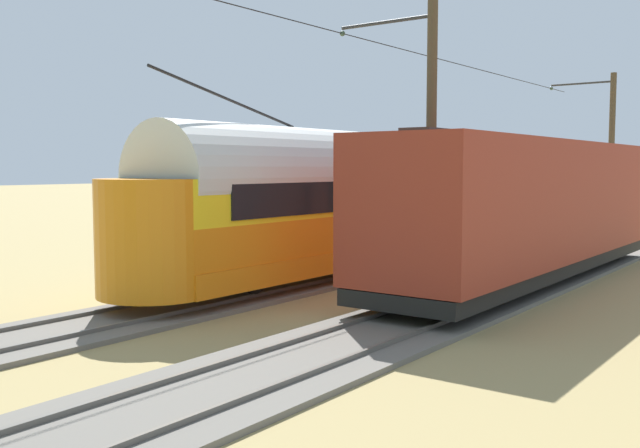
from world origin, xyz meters
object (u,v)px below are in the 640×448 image
at_px(boxcar_adjacent, 530,205).
at_px(catenary_pole_mid_near, 428,138).
at_px(vintage_streetcar, 337,200).
at_px(spare_tie_stack, 301,254).
at_px(catenary_pole_foreground, 609,151).

xyz_separation_m(boxcar_adjacent, catenary_pole_mid_near, (2.13, 2.03, 1.85)).
relative_size(vintage_streetcar, spare_tie_stack, 6.81).
height_order(vintage_streetcar, catenary_pole_mid_near, catenary_pole_mid_near).
xyz_separation_m(vintage_streetcar, catenary_pole_foreground, (-2.85, -18.42, 1.76)).
bearing_deg(catenary_pole_foreground, catenary_pole_mid_near, 90.00).
height_order(boxcar_adjacent, catenary_pole_foreground, catenary_pole_foreground).
xyz_separation_m(boxcar_adjacent, spare_tie_stack, (7.75, 0.49, -1.90)).
height_order(catenary_pole_mid_near, spare_tie_stack, catenary_pole_mid_near).
bearing_deg(vintage_streetcar, catenary_pole_mid_near, -175.15).
distance_m(catenary_pole_foreground, spare_tie_stack, 17.96).
xyz_separation_m(vintage_streetcar, boxcar_adjacent, (-4.99, -2.28, -0.09)).
xyz_separation_m(catenary_pole_mid_near, spare_tie_stack, (5.62, -1.54, -3.75)).
bearing_deg(spare_tie_stack, catenary_pole_mid_near, 164.64).
distance_m(vintage_streetcar, catenary_pole_mid_near, 3.36).
bearing_deg(vintage_streetcar, catenary_pole_foreground, -98.81).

